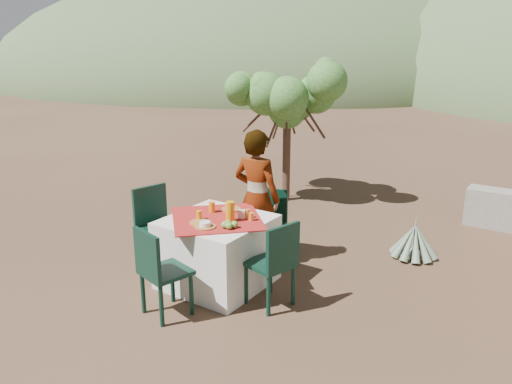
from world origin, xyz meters
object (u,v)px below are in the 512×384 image
table (217,251)px  chair_left (156,223)px  chair_far (270,220)px  juice_pitcher (230,211)px  shrub_tree (293,104)px  person (257,198)px  chair_right (275,261)px  chair_near (159,269)px  agave (414,241)px

table → chair_left: bearing=-179.6°
chair_far → juice_pitcher: bearing=-97.6°
chair_far → shrub_tree: bearing=99.2°
table → chair_left: (-0.90, -0.01, 0.15)m
chair_left → person: size_ratio=0.59×
chair_left → chair_right: bearing=-80.0°
chair_left → table: bearing=-76.5°
chair_near → chair_left: 1.23m
table → person: bearing=86.4°
chair_left → person: (0.95, 0.72, 0.28)m
chair_left → juice_pitcher: size_ratio=4.49×
chair_far → chair_near: 1.83m
chair_far → chair_near: size_ratio=0.93×
chair_left → agave: 3.15m
shrub_tree → agave: bearing=-26.8°
chair_far → agave: 1.80m
table → agave: table is taller
agave → juice_pitcher: (-1.41, -1.90, 0.66)m
chair_near → chair_right: 1.13m
chair_right → person: size_ratio=0.55×
agave → juice_pitcher: juice_pitcher is taller
person → agave: 2.04m
chair_near → chair_left: chair_left is taller
agave → chair_right: bearing=-111.5°
shrub_tree → chair_right: bearing=-62.6°
table → person: 0.83m
chair_left → chair_right: (1.70, -0.09, -0.03)m
juice_pitcher → chair_far: bearing=96.7°
chair_left → shrub_tree: shrub_tree is taller
chair_left → person: 1.22m
shrub_tree → agave: 3.10m
chair_far → shrub_tree: size_ratio=0.41×
chair_far → shrub_tree: shrub_tree is taller
chair_left → juice_pitcher: juice_pitcher is taller
chair_near → chair_far: bearing=-78.4°
shrub_tree → juice_pitcher: (1.06, -3.15, -0.75)m
juice_pitcher → person: bearing=100.9°
table → person: size_ratio=0.80×
chair_far → chair_right: 1.29m
chair_right → person: bearing=-122.0°
table → juice_pitcher: juice_pitcher is taller
person → juice_pitcher: 0.72m
chair_right → juice_pitcher: bearing=-84.3°
chair_far → agave: bearing=17.3°
person → juice_pitcher: person is taller
chair_left → juice_pitcher: (1.08, 0.01, 0.34)m
chair_far → agave: (1.52, 0.94, -0.26)m
table → chair_far: size_ratio=1.55×
agave → chair_left: bearing=-142.5°
shrub_tree → juice_pitcher: 3.40m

